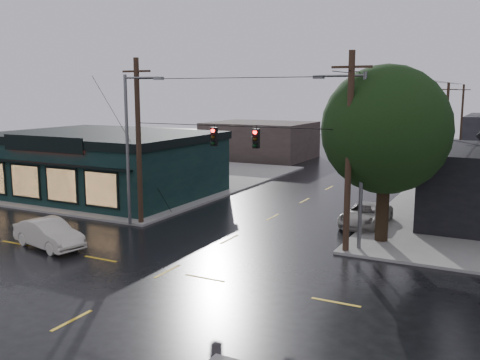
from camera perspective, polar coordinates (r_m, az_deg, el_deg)
The scene contains 15 objects.
ground_plane at distance 25.17m, azimuth -7.75°, elevation -9.63°, with size 160.00×160.00×0.00m, color black.
sidewalk_nw at distance 52.53m, azimuth -13.20°, elevation 0.34°, with size 28.00×28.00×0.15m, color gray.
pizza_shop at distance 43.65m, azimuth -14.29°, elevation 1.77°, with size 16.30×12.34×4.90m.
corner_tree at distance 29.33m, azimuth 15.31°, elevation 5.18°, with size 6.83×6.83×9.46m.
utility_pole_nw at distance 33.90m, azimuth -10.50°, elevation -4.67°, with size 2.00×0.32×10.15m, color #2E2114, non-canonical shape.
utility_pole_ne at distance 28.14m, azimuth 11.18°, elevation -7.65°, with size 2.00×0.32×10.15m, color #2E2114, non-canonical shape.
utility_pole_far_a at distance 48.67m, azimuth 18.24°, elevation -0.69°, with size 2.00×0.32×9.65m, color #2E2114, non-canonical shape.
utility_pole_far_b at distance 68.31m, azimuth 20.92°, elevation 1.98°, with size 2.00×0.32×9.15m, color #2E2114, non-canonical shape.
utility_pole_far_c at distance 88.11m, azimuth 22.40°, elevation 3.45°, with size 2.00×0.32×9.15m, color #2E2114, non-canonical shape.
span_signal_assembly at distance 29.40m, azimuth -0.57°, elevation 4.60°, with size 13.00×0.48×1.23m.
streetlight_nw at distance 33.55m, azimuth -11.64°, elevation -4.86°, with size 5.40×0.30×9.15m, color slate, non-canonical shape.
streetlight_ne at distance 28.67m, azimuth 12.54°, elevation -7.37°, with size 5.40×0.30×9.15m, color slate, non-canonical shape.
bg_building_west at distance 65.85m, azimuth 2.17°, elevation 4.27°, with size 12.00×10.00×4.40m, color #382C28.
sedan_cream at distance 30.08m, azimuth -19.73°, elevation -5.42°, with size 1.59×4.57×1.51m, color beige.
suv_silver at distance 33.71m, azimuth 13.25°, elevation -3.63°, with size 2.31×5.02×1.39m, color #AEA9A1.
Camera 1 is at (13.74, -19.42, 8.22)m, focal length 40.00 mm.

